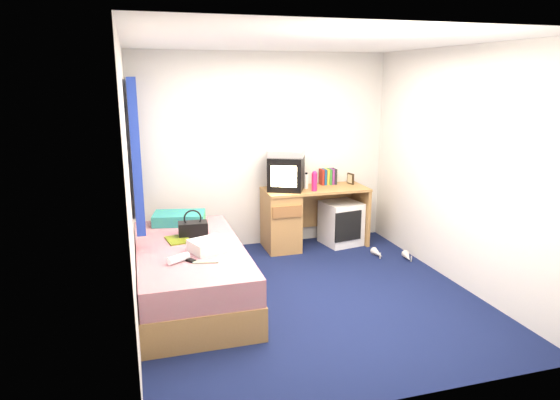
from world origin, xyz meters
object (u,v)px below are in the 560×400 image
object	(u,v)px
desk	(294,216)
magazine	(178,240)
aerosol_can	(306,181)
white_heels	(393,255)
bed	(191,273)
pink_water_bottle	(314,182)
pillow	(179,218)
storage_cube	(341,223)
remote_control	(188,259)
vcr	(286,153)
handbag	(193,228)
picture_frame	(351,179)
colour_swatch_fan	(206,262)
towel	(209,245)
crt_tv	(286,173)
water_bottle	(178,258)

from	to	relation	value
desk	magazine	size ratio (longest dim) A/B	4.64
aerosol_can	white_heels	xyz separation A→B (m)	(0.84, -0.73, -0.80)
bed	pink_water_bottle	distance (m)	2.01
pillow	storage_cube	world-z (taller)	pillow
storage_cube	remote_control	distance (m)	2.60
vcr	handbag	size ratio (longest dim) A/B	1.42
handbag	pillow	bearing A→B (deg)	104.18
picture_frame	pink_water_bottle	distance (m)	0.64
bed	magazine	size ratio (longest dim) A/B	7.14
colour_swatch_fan	remote_control	bearing A→B (deg)	146.82
magazine	aerosol_can	bearing A→B (deg)	30.32
desk	remote_control	world-z (taller)	desk
towel	picture_frame	bearing A→B (deg)	35.23
vcr	remote_control	xyz separation A→B (m)	(-1.38, -1.56, -0.65)
desk	vcr	bearing A→B (deg)	177.81
towel	aerosol_can	bearing A→B (deg)	43.91
pink_water_bottle	handbag	size ratio (longest dim) A/B	0.73
crt_tv	desk	bearing A→B (deg)	25.75
handbag	white_heels	distance (m)	2.42
colour_swatch_fan	aerosol_can	bearing A→B (deg)	47.80
desk	white_heels	xyz separation A→B (m)	(1.00, -0.73, -0.37)
picture_frame	remote_control	distance (m)	2.82
picture_frame	water_bottle	distance (m)	2.90
storage_cube	pink_water_bottle	xyz separation A→B (m)	(-0.41, -0.11, 0.58)
desk	water_bottle	distance (m)	2.22
picture_frame	remote_control	size ratio (longest dim) A/B	0.88
picture_frame	handbag	size ratio (longest dim) A/B	0.47
pillow	bed	bearing A→B (deg)	-88.48
colour_swatch_fan	crt_tv	bearing A→B (deg)	53.12
storage_cube	colour_swatch_fan	world-z (taller)	colour_swatch_fan
aerosol_can	remote_control	distance (m)	2.28
bed	pillow	xyz separation A→B (m)	(-0.02, 0.80, 0.33)
colour_swatch_fan	white_heels	xyz separation A→B (m)	(2.34, 0.92, -0.51)
pillow	vcr	size ratio (longest dim) A/B	1.29
vcr	aerosol_can	xyz separation A→B (m)	(0.26, 0.00, -0.36)
colour_swatch_fan	white_heels	world-z (taller)	colour_swatch_fan
desk	crt_tv	size ratio (longest dim) A/B	2.44
crt_tv	white_heels	distance (m)	1.61
crt_tv	remote_control	size ratio (longest dim) A/B	3.33
desk	picture_frame	xyz separation A→B (m)	(0.80, 0.09, 0.41)
storage_cube	magazine	world-z (taller)	magazine
pink_water_bottle	towel	distance (m)	1.92
vcr	pink_water_bottle	size ratio (longest dim) A/B	1.95
storage_cube	crt_tv	distance (m)	0.99
water_bottle	remote_control	distance (m)	0.09
handbag	aerosol_can	bearing A→B (deg)	33.56
picture_frame	pink_water_bottle	xyz separation A→B (m)	(-0.59, -0.25, 0.04)
storage_cube	handbag	xyz separation A→B (m)	(-1.97, -0.83, 0.34)
picture_frame	towel	distance (m)	2.53
storage_cube	magazine	size ratio (longest dim) A/B	1.97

